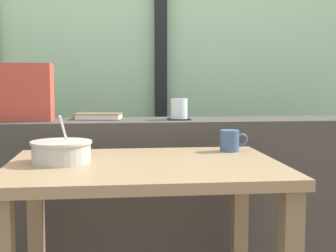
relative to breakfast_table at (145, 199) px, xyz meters
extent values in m
cube|color=#9EC699|center=(0.00, 1.28, 0.80)|extent=(4.80, 0.08, 2.80)
cube|color=black|center=(0.18, 1.21, 0.70)|extent=(0.07, 0.05, 2.60)
cube|color=#423D38|center=(0.00, 0.60, -0.19)|extent=(2.80, 0.31, 0.83)
cube|color=#826849|center=(-0.42, 0.29, -0.25)|extent=(0.06, 0.06, 0.69)
cube|color=#826849|center=(0.42, 0.29, -0.25)|extent=(0.06, 0.06, 0.69)
cube|color=#997A56|center=(0.00, 0.00, 0.11)|extent=(0.94, 0.69, 0.03)
cube|color=black|center=(0.20, 0.59, 0.23)|extent=(0.10, 0.10, 0.00)
cylinder|color=white|center=(0.20, 0.59, 0.28)|extent=(0.08, 0.08, 0.09)
cylinder|color=#BC3D51|center=(0.20, 0.59, 0.27)|extent=(0.07, 0.07, 0.07)
cube|color=brown|center=(-0.17, 0.65, 0.23)|extent=(0.23, 0.16, 0.00)
cube|color=silver|center=(-0.17, 0.65, 0.24)|extent=(0.22, 0.16, 0.02)
cube|color=brown|center=(-0.17, 0.65, 0.25)|extent=(0.23, 0.16, 0.00)
cube|color=brown|center=(-0.28, 0.67, 0.24)|extent=(0.03, 0.13, 0.03)
cube|color=#B74233|center=(-0.54, 0.60, 0.36)|extent=(0.32, 0.14, 0.26)
cylinder|color=#BCB7A8|center=(-0.28, 0.03, 0.17)|extent=(0.20, 0.20, 0.08)
cylinder|color=#BCB7A8|center=(-0.28, 0.03, 0.20)|extent=(0.21, 0.21, 0.01)
cylinder|color=brown|center=(-0.28, 0.03, 0.16)|extent=(0.18, 0.18, 0.06)
cylinder|color=silver|center=(-0.27, 0.06, 0.23)|extent=(0.03, 0.11, 0.14)
ellipsoid|color=silver|center=(-0.27, 0.08, 0.18)|extent=(0.03, 0.05, 0.01)
cylinder|color=#3D567A|center=(0.35, 0.22, 0.17)|extent=(0.08, 0.08, 0.08)
torus|color=#3D567A|center=(0.40, 0.22, 0.18)|extent=(0.05, 0.01, 0.05)
camera|label=1|loc=(-0.11, -1.64, 0.42)|focal=51.74mm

